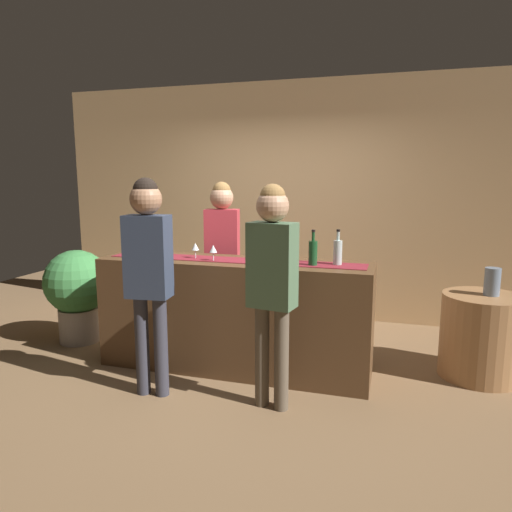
# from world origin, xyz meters

# --- Properties ---
(ground_plane) EXTENTS (10.00, 10.00, 0.00)m
(ground_plane) POSITION_xyz_m (0.00, 0.00, 0.00)
(ground_plane) COLOR brown
(back_wall) EXTENTS (6.00, 0.12, 2.90)m
(back_wall) POSITION_xyz_m (0.00, 1.90, 1.45)
(back_wall) COLOR tan
(back_wall) RESTS_ON ground
(bar_counter) EXTENTS (2.45, 0.60, 1.01)m
(bar_counter) POSITION_xyz_m (0.00, 0.00, 0.51)
(bar_counter) COLOR #543821
(bar_counter) RESTS_ON ground
(counter_runner_cloth) EXTENTS (2.33, 0.28, 0.01)m
(counter_runner_cloth) POSITION_xyz_m (0.00, 0.00, 1.01)
(counter_runner_cloth) COLOR maroon
(counter_runner_cloth) RESTS_ON bar_counter
(wine_bottle_green) EXTENTS (0.07, 0.07, 0.30)m
(wine_bottle_green) POSITION_xyz_m (0.72, -0.05, 1.12)
(wine_bottle_green) COLOR #194723
(wine_bottle_green) RESTS_ON bar_counter
(wine_bottle_clear) EXTENTS (0.07, 0.07, 0.30)m
(wine_bottle_clear) POSITION_xyz_m (0.91, 0.04, 1.12)
(wine_bottle_clear) COLOR #B2C6C1
(wine_bottle_clear) RESTS_ON bar_counter
(wine_glass_near_customer) EXTENTS (0.07, 0.07, 0.14)m
(wine_glass_near_customer) POSITION_xyz_m (-1.01, 0.04, 1.12)
(wine_glass_near_customer) COLOR silver
(wine_glass_near_customer) RESTS_ON bar_counter
(wine_glass_mid_counter) EXTENTS (0.07, 0.07, 0.14)m
(wine_glass_mid_counter) POSITION_xyz_m (-0.37, -0.01, 1.12)
(wine_glass_mid_counter) COLOR silver
(wine_glass_mid_counter) RESTS_ON bar_counter
(wine_glass_far_end) EXTENTS (0.07, 0.07, 0.14)m
(wine_glass_far_end) POSITION_xyz_m (-0.16, -0.09, 1.12)
(wine_glass_far_end) COLOR silver
(wine_glass_far_end) RESTS_ON bar_counter
(bartender) EXTENTS (0.37, 0.26, 1.70)m
(bartender) POSITION_xyz_m (-0.33, 0.58, 1.05)
(bartender) COLOR #26262B
(bartender) RESTS_ON ground
(customer_sipping) EXTENTS (0.37, 0.25, 1.70)m
(customer_sipping) POSITION_xyz_m (0.52, -0.62, 1.05)
(customer_sipping) COLOR brown
(customer_sipping) RESTS_ON ground
(customer_browsing) EXTENTS (0.36, 0.24, 1.74)m
(customer_browsing) POSITION_xyz_m (-0.46, -0.69, 1.08)
(customer_browsing) COLOR #33333D
(customer_browsing) RESTS_ON ground
(round_side_table) EXTENTS (0.68, 0.68, 0.74)m
(round_side_table) POSITION_xyz_m (2.13, 0.45, 0.37)
(round_side_table) COLOR #996B42
(round_side_table) RESTS_ON ground
(vase_on_side_table) EXTENTS (0.13, 0.13, 0.24)m
(vase_on_side_table) POSITION_xyz_m (2.18, 0.46, 0.86)
(vase_on_side_table) COLOR slate
(vase_on_side_table) RESTS_ON round_side_table
(potted_plant_tall) EXTENTS (0.68, 0.68, 0.99)m
(potted_plant_tall) POSITION_xyz_m (-1.84, 0.21, 0.57)
(potted_plant_tall) COLOR #9E9389
(potted_plant_tall) RESTS_ON ground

